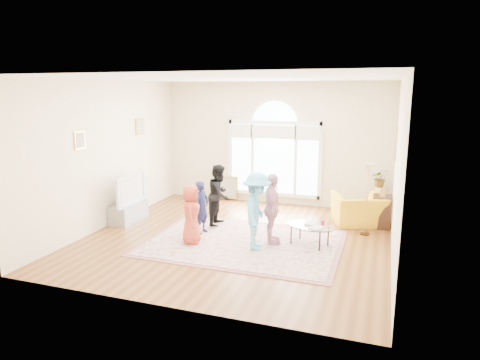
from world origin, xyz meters
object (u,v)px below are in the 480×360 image
(tv_console, at_px, (129,212))
(coffee_table, at_px, (310,226))
(armchair, at_px, (359,210))
(television, at_px, (128,189))
(area_rug, at_px, (243,243))

(tv_console, relative_size, coffee_table, 0.89)
(coffee_table, bearing_deg, armchair, 83.15)
(television, xyz_separation_m, coffee_table, (4.23, -0.25, -0.36))
(tv_console, relative_size, television, 0.85)
(area_rug, height_order, armchair, armchair)
(area_rug, height_order, coffee_table, coffee_table)
(area_rug, xyz_separation_m, television, (-2.97, 0.53, 0.75))
(area_rug, relative_size, television, 3.07)
(television, relative_size, coffee_table, 1.05)
(coffee_table, distance_m, armchair, 1.86)
(television, bearing_deg, armchair, 15.84)
(tv_console, height_order, television, television)
(coffee_table, bearing_deg, tv_console, -164.72)
(coffee_table, xyz_separation_m, armchair, (0.80, 1.68, -0.05))
(television, height_order, armchair, television)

